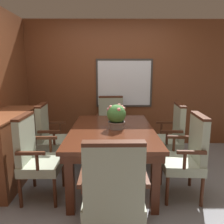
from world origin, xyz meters
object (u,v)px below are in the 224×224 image
(chair_head_far, at_px, (111,121))
(sideboard_cabinet, at_px, (9,147))
(chair_right_near, at_px, (188,153))
(chair_left_far, at_px, (50,134))
(dining_table, at_px, (112,135))
(chair_head_near, at_px, (113,192))
(potted_plant, at_px, (116,116))
(chair_right_far, at_px, (171,134))
(chair_left_near, at_px, (35,154))

(chair_head_far, xyz_separation_m, sideboard_cabinet, (-1.41, -1.23, -0.07))
(chair_head_far, xyz_separation_m, chair_right_near, (0.91, -1.62, 0.00))
(chair_left_far, relative_size, chair_right_near, 1.00)
(dining_table, relative_size, chair_head_near, 1.66)
(potted_plant, bearing_deg, chair_left_far, 160.00)
(chair_left_far, relative_size, potted_plant, 3.02)
(dining_table, distance_m, chair_head_near, 1.23)
(dining_table, relative_size, sideboard_cabinet, 1.33)
(dining_table, height_order, chair_right_far, chair_right_far)
(chair_right_near, bearing_deg, chair_left_far, -109.31)
(dining_table, distance_m, sideboard_cabinet, 1.43)
(chair_right_far, relative_size, chair_left_near, 1.00)
(chair_right_far, distance_m, chair_right_near, 0.78)
(potted_plant, xyz_separation_m, sideboard_cabinet, (-1.47, -0.02, -0.43))
(chair_head_far, xyz_separation_m, chair_left_far, (-0.94, -0.84, 0.00))
(chair_head_far, relative_size, potted_plant, 3.02)
(dining_table, relative_size, chair_left_far, 1.66)
(chair_head_near, relative_size, chair_right_near, 1.00)
(chair_right_far, relative_size, chair_left_far, 1.00)
(chair_right_near, bearing_deg, chair_head_far, -146.99)
(dining_table, xyz_separation_m, sideboard_cabinet, (-1.42, -0.00, -0.17))
(chair_head_far, bearing_deg, dining_table, -92.80)
(chair_head_near, xyz_separation_m, chair_left_far, (-0.95, 1.62, 0.00))
(chair_head_far, relative_size, chair_right_far, 1.00)
(chair_right_far, distance_m, chair_head_near, 1.85)
(chair_head_far, height_order, chair_left_near, same)
(chair_head_near, bearing_deg, chair_left_near, -42.36)
(chair_left_far, bearing_deg, chair_right_far, -93.63)
(chair_head_near, bearing_deg, chair_head_far, -90.09)
(dining_table, distance_m, chair_right_far, 0.99)
(chair_head_near, xyz_separation_m, potted_plant, (0.06, 1.25, 0.36))
(chair_head_far, xyz_separation_m, potted_plant, (0.07, -1.20, 0.36))
(chair_head_far, distance_m, chair_right_near, 1.86)
(chair_head_far, relative_size, chair_left_far, 1.00)
(chair_head_far, relative_size, sideboard_cabinet, 0.80)
(chair_head_far, distance_m, sideboard_cabinet, 1.87)
(chair_right_near, xyz_separation_m, sideboard_cabinet, (-2.32, 0.40, -0.07))
(chair_head_far, distance_m, chair_head_near, 2.45)
(chair_left_near, bearing_deg, potted_plant, -66.11)
(chair_left_near, distance_m, potted_plant, 1.12)
(dining_table, bearing_deg, chair_head_near, -89.95)
(dining_table, relative_size, chair_head_far, 1.66)
(dining_table, height_order, chair_left_near, chair_left_near)
(chair_right_far, bearing_deg, chair_left_near, -62.10)
(chair_left_near, bearing_deg, dining_table, -65.78)
(chair_left_near, distance_m, sideboard_cabinet, 0.65)
(chair_right_far, xyz_separation_m, sideboard_cabinet, (-2.33, -0.38, -0.07))
(chair_right_far, bearing_deg, potted_plant, -62.75)
(chair_head_near, height_order, potted_plant, potted_plant)
(chair_right_far, xyz_separation_m, chair_right_near, (-0.01, -0.78, 0.00))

